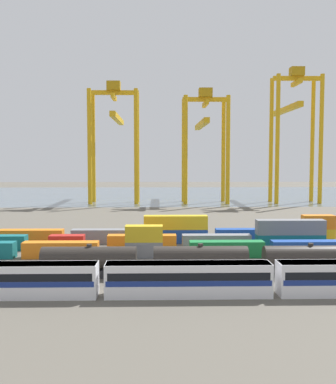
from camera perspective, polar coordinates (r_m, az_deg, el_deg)
ground_plane at (r=114.51m, az=1.76°, el=-3.84°), size 420.00×420.00×0.00m
harbour_water at (r=205.00m, az=0.40°, el=-0.33°), size 400.00×110.00×0.01m
passenger_train at (r=53.04m, az=2.58°, el=-10.81°), size 59.37×3.14×3.90m
freight_tank_row at (r=61.84m, az=4.14°, el=-8.68°), size 42.89×3.00×4.46m
shipping_container_1 at (r=75.11m, az=-13.43°, el=-7.14°), size 12.10×2.44×2.60m
shipping_container_2 at (r=73.49m, az=-3.05°, el=-7.28°), size 6.04×2.44×2.60m
shipping_container_3 at (r=73.03m, az=-3.06°, el=-5.28°), size 6.04×2.44×2.60m
shipping_container_4 at (r=74.31m, az=7.44°, el=-7.18°), size 12.10×2.44×2.60m
shipping_container_5 at (r=77.48m, az=17.39°, el=-6.87°), size 12.10×2.44×2.60m
shipping_container_9 at (r=81.37m, az=-12.68°, el=-6.26°), size 6.04×2.44×2.60m
shipping_container_10 at (r=79.84m, az=-3.32°, el=-6.37°), size 12.10×2.44×2.60m
shipping_container_11 at (r=80.46m, az=6.15°, el=-6.30°), size 12.10×2.44×2.60m
shipping_container_12 at (r=83.19m, az=15.23°, el=-6.08°), size 12.10×2.44×2.60m
shipping_container_13 at (r=82.78m, az=15.27°, el=-4.31°), size 12.10×2.44×2.60m
shipping_container_16 at (r=89.42m, az=-16.97°, el=-5.41°), size 12.10×2.44×2.60m
shipping_container_17 at (r=86.75m, az=-8.17°, el=-5.56°), size 12.10×2.44×2.60m
shipping_container_18 at (r=86.20m, az=0.97°, el=-5.58°), size 12.10×2.44×2.60m
shipping_container_19 at (r=85.80m, az=0.98°, el=-3.87°), size 12.10×2.44×2.60m
shipping_container_20 at (r=87.82m, az=10.00°, el=-5.47°), size 12.10×2.44×2.60m
shipping_container_21 at (r=91.49m, az=18.49°, el=-5.23°), size 6.04×2.44×2.60m
shipping_container_22 at (r=91.12m, az=18.53°, el=-3.62°), size 6.04×2.44×2.60m
gantry_crane_west at (r=169.60m, az=-6.76°, el=7.88°), size 18.10×40.29×44.12m
gantry_crane_central at (r=169.65m, az=4.62°, el=7.41°), size 16.69×39.89×41.79m
gantry_crane_east at (r=175.91m, az=15.64°, el=8.52°), size 17.32×37.43×49.48m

